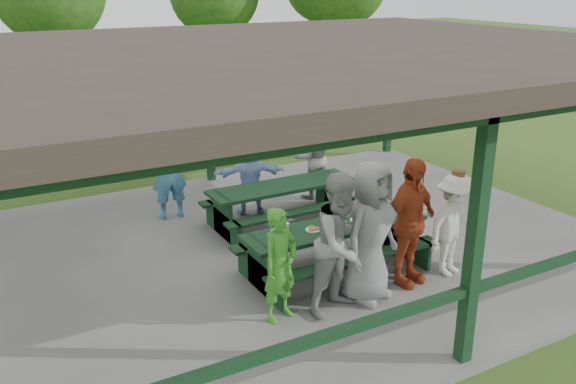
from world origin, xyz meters
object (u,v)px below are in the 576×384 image
contestant_grey_mid (370,232)px  contestant_red (410,222)px  spectator_lblue (250,176)px  spectator_grey (313,157)px  contestant_grey_left (342,243)px  spectator_blue (168,171)px  picnic_table_near (335,242)px  farm_trailer (83,123)px  contestant_green (280,265)px  contestant_white_fedora (454,225)px  pickup_truck (157,116)px  picnic_table_far (282,199)px

contestant_grey_mid → contestant_red: contestant_grey_mid is taller
spectator_lblue → spectator_grey: bearing=-156.0°
contestant_grey_left → spectator_lblue: 3.79m
spectator_blue → picnic_table_near: bearing=115.2°
spectator_lblue → spectator_blue: 1.49m
contestant_grey_left → contestant_red: bearing=-7.7°
contestant_red → farm_trailer: 10.29m
contestant_green → contestant_grey_mid: 1.32m
contestant_grey_left → spectator_blue: 4.34m
contestant_green → spectator_blue: 4.07m
contestant_grey_left → contestant_white_fedora: contestant_grey_left is taller
contestant_green → farm_trailer: contestant_green is taller
contestant_green → spectator_lblue: (1.30, 3.57, -0.04)m
contestant_green → pickup_truck: bearing=63.2°
contestant_red → contestant_green: bearing=165.2°
contestant_green → contestant_grey_left: 0.85m
picnic_table_near → spectator_grey: size_ratio=1.73×
picnic_table_far → contestant_grey_mid: 2.94m
contestant_grey_mid → pickup_truck: contestant_grey_mid is taller
picnic_table_far → contestant_grey_left: (-0.74, -2.95, 0.47)m
picnic_table_near → contestant_grey_left: size_ratio=1.50×
contestant_green → spectator_grey: (2.76, 3.75, 0.07)m
contestant_grey_left → spectator_lblue: size_ratio=1.32×
picnic_table_far → contestant_red: 2.88m
spectator_lblue → farm_trailer: 6.61m
contestant_white_fedora → spectator_blue: 5.09m
farm_trailer → contestant_grey_mid: bearing=-74.3°
picnic_table_far → contestant_red: (0.51, -2.80, 0.46)m
picnic_table_near → contestant_grey_mid: 1.02m
spectator_grey → picnic_table_near: bearing=74.9°
spectator_lblue → spectator_blue: (-1.39, 0.50, 0.18)m
contestant_grey_left → contestant_white_fedora: bearing=-12.7°
contestant_grey_left → picnic_table_far: bearing=61.4°
picnic_table_near → contestant_green: size_ratio=1.88×
contestant_grey_mid → contestant_grey_left: bearing=167.4°
picnic_table_far → contestant_white_fedora: 3.17m
spectator_lblue → spectator_grey: 1.48m
contestant_red → spectator_blue: contestant_red is taller
spectator_grey → spectator_blue: bearing=4.1°
contestant_grey_left → spectator_grey: bearing=49.0°
contestant_grey_left → contestant_white_fedora: 2.01m
contestant_red → pickup_truck: 9.73m
contestant_green → contestant_grey_mid: contestant_grey_mid is taller
picnic_table_near → contestant_green: bearing=-150.2°
picnic_table_near → contestant_white_fedora: size_ratio=1.77×
contestant_white_fedora → picnic_table_near: bearing=137.8°
spectator_blue → contestant_grey_mid: bearing=110.0°
contestant_grey_mid → spectator_grey: bearing=49.6°
contestant_green → spectator_grey: 4.66m
spectator_blue → farm_trailer: (-0.32, 5.89, -0.28)m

